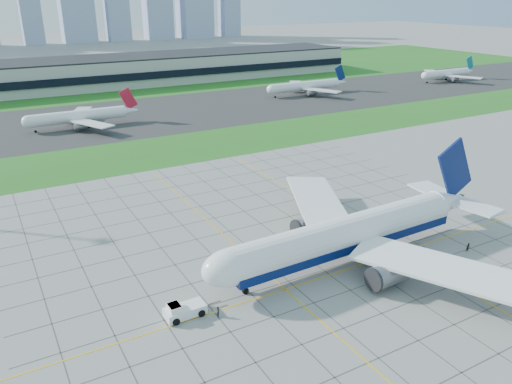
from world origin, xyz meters
TOP-DOWN VIEW (x-y plane):
  - ground at (0.00, 0.00)m, footprint 1400.00×1400.00m
  - grass_median at (0.00, 90.00)m, footprint 700.00×35.00m
  - asphalt_taxiway at (0.00, 145.00)m, footprint 700.00×75.00m
  - grass_far at (0.00, 255.00)m, footprint 700.00×145.00m
  - apron_markings at (0.43, 11.09)m, footprint 120.00×130.00m
  - terminal at (40.00, 229.87)m, footprint 260.00×43.00m
  - airliner at (6.30, 0.90)m, footprint 66.70×67.57m
  - pushback_tug at (-28.87, -0.57)m, footprint 9.86×3.59m
  - crew_near at (-23.91, -3.45)m, footprint 0.77×0.85m
  - crew_far at (30.35, -8.62)m, footprint 1.04×0.89m
  - distant_jet_1 at (-17.21, 136.66)m, footprint 42.45×42.66m
  - distant_jet_2 at (100.41, 150.13)m, footprint 47.15×42.66m
  - distant_jet_3 at (200.31, 144.10)m, footprint 41.57×42.66m

SIDE VIEW (x-z plane):
  - ground at x=0.00m, z-range 0.00..0.00m
  - apron_markings at x=0.43m, z-range 0.00..0.03m
  - grass_median at x=0.00m, z-range 0.00..0.04m
  - grass_far at x=0.00m, z-range 0.00..0.04m
  - asphalt_taxiway at x=0.00m, z-range 0.01..0.05m
  - crew_far at x=30.35m, z-range 0.00..1.88m
  - crew_near at x=-23.91m, z-range 0.00..1.94m
  - pushback_tug at x=-28.87m, z-range -0.15..2.58m
  - distant_jet_3 at x=200.31m, z-range -2.55..11.52m
  - distant_jet_1 at x=-17.21m, z-range -2.55..11.52m
  - distant_jet_2 at x=100.41m, z-range -2.55..11.53m
  - airliner at x=6.30m, z-range -4.76..16.24m
  - terminal at x=40.00m, z-range -0.01..15.79m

